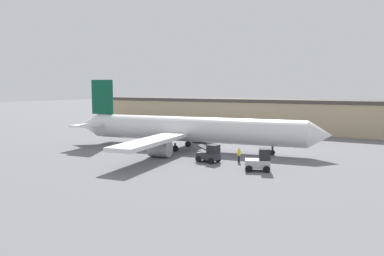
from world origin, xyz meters
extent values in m
plane|color=slate|center=(0.00, 0.00, 0.00)|extent=(400.00, 400.00, 0.00)
cube|color=tan|center=(7.46, 32.23, 3.01)|extent=(92.85, 12.57, 6.01)
cube|color=#47423D|center=(7.46, 32.23, 6.36)|extent=(92.85, 12.82, 0.70)
cylinder|color=silver|center=(0.00, 0.00, 3.05)|extent=(32.96, 7.97, 3.65)
cone|color=silver|center=(17.69, 2.37, 3.05)|extent=(3.37, 3.93, 3.58)
cone|color=silver|center=(-18.23, -2.44, 3.05)|extent=(4.44, 3.97, 3.47)
cube|color=silver|center=(-2.88, 9.17, 2.42)|extent=(5.44, 15.62, 0.50)
cube|color=silver|center=(-0.36, -9.61, 2.42)|extent=(5.44, 15.62, 0.50)
cylinder|color=#939399|center=(-2.58, 6.90, 1.14)|extent=(3.10, 2.54, 2.19)
cylinder|color=#939399|center=(-0.67, -7.33, 1.14)|extent=(3.10, 2.54, 2.19)
cube|color=#0C4C33|center=(-15.52, -2.08, 7.63)|extent=(3.87, 0.87, 5.51)
cube|color=silver|center=(-16.05, 1.90, 3.42)|extent=(3.84, 4.78, 0.24)
cube|color=silver|center=(-14.98, -6.06, 3.42)|extent=(3.84, 4.78, 0.24)
cylinder|color=#38383D|center=(11.69, 1.57, 0.61)|extent=(0.28, 0.28, 1.23)
cylinder|color=black|center=(11.69, 1.57, 0.35)|extent=(0.74, 0.44, 0.70)
cylinder|color=#38383D|center=(-1.31, -2.57, 0.61)|extent=(0.28, 0.28, 1.23)
cylinder|color=black|center=(-1.31, -2.57, 0.45)|extent=(0.94, 0.47, 0.90)
cylinder|color=#38383D|center=(-1.94, 2.13, 0.61)|extent=(0.28, 0.28, 1.23)
cylinder|color=black|center=(-1.94, 2.13, 0.45)|extent=(0.94, 0.47, 0.90)
cylinder|color=#1E2338|center=(9.67, -5.28, 0.43)|extent=(0.29, 0.29, 0.86)
cylinder|color=yellow|center=(9.67, -5.28, 1.20)|extent=(0.39, 0.39, 0.68)
sphere|color=tan|center=(9.67, -5.28, 1.66)|extent=(0.25, 0.25, 0.25)
cube|color=#B2B2B7|center=(13.24, -8.55, 0.81)|extent=(3.18, 2.71, 0.87)
cube|color=black|center=(13.93, -8.26, 1.87)|extent=(1.72, 1.96, 1.24)
cylinder|color=black|center=(14.46, -9.02, 0.37)|extent=(0.80, 0.55, 0.75)
cylinder|color=black|center=(13.76, -7.35, 0.37)|extent=(0.80, 0.55, 0.75)
cylinder|color=black|center=(12.72, -9.75, 0.37)|extent=(0.80, 0.55, 0.75)
cylinder|color=black|center=(12.02, -8.08, 0.37)|extent=(0.80, 0.55, 0.75)
cube|color=#2D2D33|center=(6.31, -6.97, 0.74)|extent=(2.92, 1.82, 0.76)
cube|color=black|center=(7.07, -7.07, 1.67)|extent=(1.38, 1.47, 1.09)
cube|color=#333333|center=(5.82, -6.90, 1.72)|extent=(1.84, 1.25, 0.68)
cylinder|color=black|center=(7.16, -7.82, 0.36)|extent=(0.76, 0.38, 0.73)
cylinder|color=black|center=(7.36, -6.37, 0.36)|extent=(0.76, 0.38, 0.73)
cylinder|color=black|center=(5.25, -7.56, 0.36)|extent=(0.76, 0.38, 0.73)
cylinder|color=black|center=(5.45, -6.11, 0.36)|extent=(0.76, 0.38, 0.73)
camera|label=1|loc=(27.22, -47.24, 9.07)|focal=35.00mm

